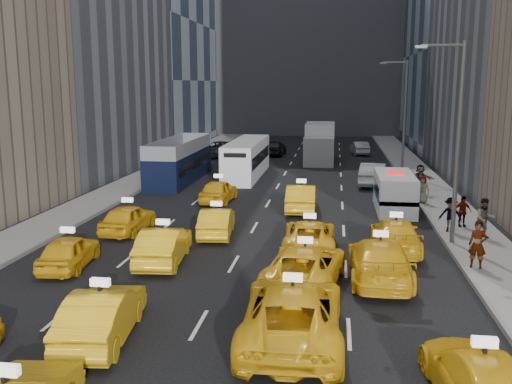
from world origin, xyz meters
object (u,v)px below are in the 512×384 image
(nypd_van, at_px, (394,193))
(pedestrian_0, at_px, (478,245))
(double_decker, at_px, (180,160))
(box_truck, at_px, (320,143))
(city_bus, at_px, (247,159))

(nypd_van, height_order, pedestrian_0, nypd_van)
(pedestrian_0, bearing_deg, double_decker, 153.15)
(nypd_van, height_order, box_truck, box_truck)
(double_decker, relative_size, pedestrian_0, 5.84)
(nypd_van, height_order, double_decker, double_decker)
(nypd_van, distance_m, city_bus, 15.23)
(nypd_van, xyz_separation_m, double_decker, (-14.93, 8.28, 0.50))
(nypd_van, relative_size, city_bus, 0.50)
(pedestrian_0, bearing_deg, box_truck, 123.87)
(city_bus, height_order, pedestrian_0, city_bus)
(double_decker, distance_m, box_truck, 15.70)
(box_truck, bearing_deg, nypd_van, -78.39)
(box_truck, height_order, pedestrian_0, box_truck)
(box_truck, relative_size, pedestrian_0, 4.22)
(city_bus, distance_m, pedestrian_0, 25.17)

